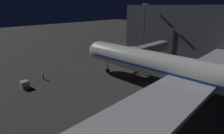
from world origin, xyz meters
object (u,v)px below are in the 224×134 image
jet_bridge (146,50)px  apron_floodlight_mast (144,25)px  baggage_container_near_belt (25,84)px  ground_crew_by_belt_loader (43,76)px  airliner_at_gate (205,76)px  traffic_cone_nose_port (100,66)px  traffic_cone_nose_starboard (89,69)px

jet_bridge → apron_floodlight_mast: size_ratio=0.96×
baggage_container_near_belt → ground_crew_by_belt_loader: bearing=-161.3°
airliner_at_gate → ground_crew_by_belt_loader: airliner_at_gate is taller
jet_bridge → ground_crew_by_belt_loader: size_ratio=9.81×
baggage_container_near_belt → apron_floodlight_mast: bearing=179.2°
baggage_container_near_belt → traffic_cone_nose_port: (-22.05, 1.17, -0.55)m
jet_bridge → traffic_cone_nose_port: (7.66, -11.16, -5.48)m
jet_bridge → apron_floodlight_mast: bearing=-143.3°
traffic_cone_nose_port → traffic_cone_nose_starboard: same height
airliner_at_gate → traffic_cone_nose_starboard: airliner_at_gate is taller
jet_bridge → traffic_cone_nose_port: size_ratio=32.43×
airliner_at_gate → jet_bridge: (-9.86, -18.96, 0.10)m
airliner_at_gate → traffic_cone_nose_port: size_ratio=113.54×
ground_crew_by_belt_loader → traffic_cone_nose_starboard: ground_crew_by_belt_loader is taller
airliner_at_gate → baggage_container_near_belt: airliner_at_gate is taller
traffic_cone_nose_starboard → baggage_container_near_belt: bearing=-3.8°
apron_floodlight_mast → traffic_cone_nose_port: (23.30, 0.52, -10.45)m
airliner_at_gate → jet_bridge: bearing=-117.5°
traffic_cone_nose_port → traffic_cone_nose_starboard: 4.40m
jet_bridge → baggage_container_near_belt: jet_bridge is taller
airliner_at_gate → apron_floodlight_mast: (-25.50, -30.63, 5.07)m
traffic_cone_nose_starboard → ground_crew_by_belt_loader: bearing=-13.5°
jet_bridge → traffic_cone_nose_port: 14.60m
jet_bridge → traffic_cone_nose_starboard: (12.06, -11.16, -5.48)m
jet_bridge → traffic_cone_nose_starboard: 17.32m
apron_floodlight_mast → baggage_container_near_belt: size_ratio=10.71×
ground_crew_by_belt_loader → traffic_cone_nose_starboard: bearing=166.5°
traffic_cone_nose_port → traffic_cone_nose_starboard: (4.40, 0.00, 0.00)m
apron_floodlight_mast → baggage_container_near_belt: bearing=-0.8°
apron_floodlight_mast → baggage_container_near_belt: (45.35, -0.65, -9.89)m
ground_crew_by_belt_loader → airliner_at_gate: bearing=113.7°
airliner_at_gate → traffic_cone_nose_port: airliner_at_gate is taller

